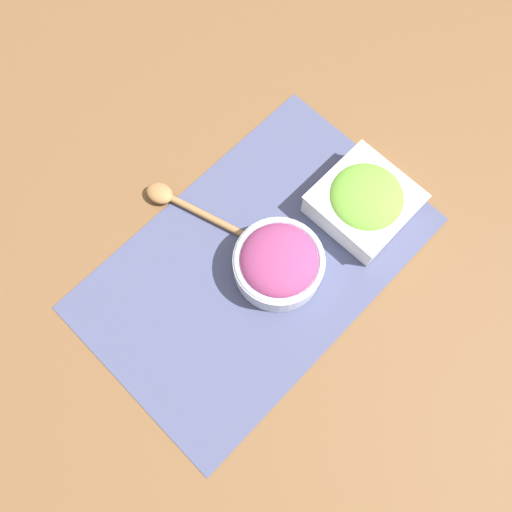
# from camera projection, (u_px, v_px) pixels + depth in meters

# --- Properties ---
(ground_plane) EXTENTS (3.00, 3.00, 0.00)m
(ground_plane) POSITION_uv_depth(u_px,v_px,m) (256.00, 262.00, 0.84)
(ground_plane) COLOR brown
(placemat) EXTENTS (0.58, 0.37, 0.00)m
(placemat) POSITION_uv_depth(u_px,v_px,m) (256.00, 262.00, 0.84)
(placemat) COLOR #474C70
(placemat) RESTS_ON ground_plane
(onion_bowl) EXTENTS (0.15, 0.15, 0.07)m
(onion_bowl) POSITION_uv_depth(u_px,v_px,m) (279.00, 263.00, 0.79)
(onion_bowl) COLOR silver
(onion_bowl) RESTS_ON placemat
(lettuce_bowl) EXTENTS (0.15, 0.15, 0.07)m
(lettuce_bowl) POSITION_uv_depth(u_px,v_px,m) (365.00, 201.00, 0.83)
(lettuce_bowl) COLOR white
(lettuce_bowl) RESTS_ON placemat
(wooden_spoon) EXTENTS (0.08, 0.21, 0.02)m
(wooden_spoon) POSITION_uv_depth(u_px,v_px,m) (179.00, 203.00, 0.86)
(wooden_spoon) COLOR #9E7042
(wooden_spoon) RESTS_ON placemat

